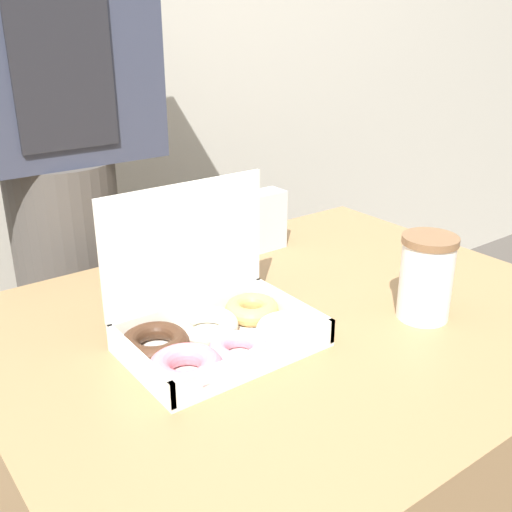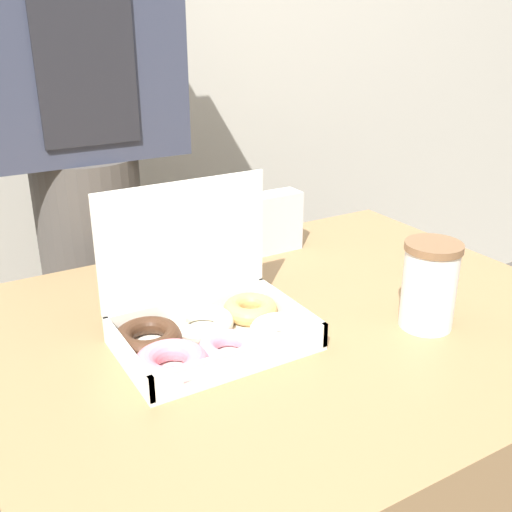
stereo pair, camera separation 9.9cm
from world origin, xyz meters
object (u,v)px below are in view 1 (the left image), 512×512
Objects in this scene: person_customer at (57,161)px; donut_box at (214,326)px; coffee_cup at (426,277)px; napkin_holder at (258,222)px.

donut_box is at bearing -89.84° from person_customer.
coffee_cup is (0.34, -0.13, 0.04)m from donut_box.
person_customer is (-0.34, 0.76, 0.10)m from coffee_cup.
donut_box is 0.19× the size of person_customer.
donut_box reaches higher than napkin_holder.
napkin_holder is at bearing 43.75° from donut_box.
coffee_cup is at bearing -65.98° from person_customer.
coffee_cup is 0.42m from napkin_holder.
donut_box is 2.45× the size of napkin_holder.
napkin_holder is 0.08× the size of person_customer.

